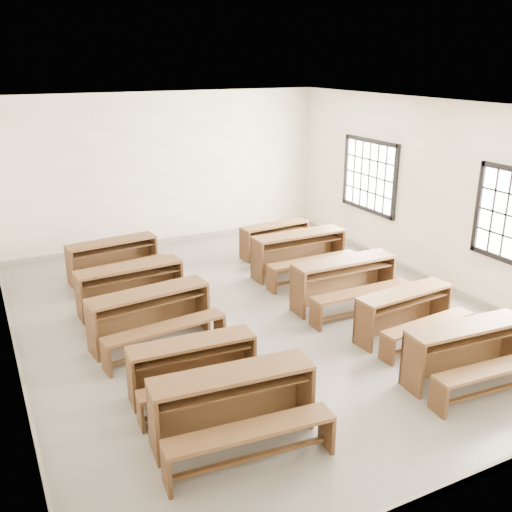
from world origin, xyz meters
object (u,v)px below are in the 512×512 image
desk_set_2 (151,313)px  desk_set_6 (406,311)px  desk_set_7 (346,280)px  desk_set_8 (300,251)px  desk_set_3 (131,285)px  desk_set_4 (114,257)px  desk_set_1 (194,364)px  desk_set_0 (234,402)px  desk_set_9 (276,237)px  desk_set_5 (468,349)px

desk_set_2 → desk_set_6: (3.32, -1.47, -0.04)m
desk_set_7 → desk_set_8: (0.08, 1.56, 0.00)m
desk_set_2 → desk_set_6: size_ratio=1.12×
desk_set_6 → desk_set_8: bearing=86.8°
desk_set_3 → desk_set_4: (0.08, 1.52, -0.01)m
desk_set_2 → desk_set_7: size_ratio=1.02×
desk_set_1 → desk_set_2: desk_set_2 is taller
desk_set_0 → desk_set_9: size_ratio=1.18×
desk_set_3 → desk_set_9: desk_set_3 is taller
desk_set_5 → desk_set_6: bearing=89.2°
desk_set_4 → desk_set_7: 4.21m
desk_set_6 → desk_set_8: size_ratio=0.90×
desk_set_4 → desk_set_2: bearing=-99.5°
desk_set_8 → desk_set_7: bearing=-93.2°
desk_set_1 → desk_set_9: 5.22m
desk_set_1 → desk_set_7: (3.11, 1.31, 0.06)m
desk_set_5 → desk_set_8: bearing=93.7°
desk_set_4 → desk_set_6: size_ratio=1.05×
desk_set_1 → desk_set_3: bearing=94.2°
desk_set_6 → desk_set_7: 1.29m
desk_set_0 → desk_set_6: bearing=23.2°
desk_set_3 → desk_set_4: bearing=83.4°
desk_set_2 → desk_set_6: 3.63m
desk_set_4 → desk_set_9: size_ratio=1.11×
desk_set_3 → desk_set_4: size_ratio=1.01×
desk_set_2 → desk_set_7: 3.18m
desk_set_4 → desk_set_9: desk_set_4 is taller
desk_set_8 → desk_set_9: bearing=83.3°
desk_set_7 → desk_set_8: 1.56m
desk_set_7 → desk_set_4: bearing=136.8°
desk_set_1 → desk_set_7: 3.37m
desk_set_2 → desk_set_9: 4.22m
desk_set_6 → desk_set_7: desk_set_7 is taller
desk_set_7 → desk_set_5: bearing=-88.6°
desk_set_1 → desk_set_7: bearing=26.5°
desk_set_7 → desk_set_2: bearing=176.8°
desk_set_2 → desk_set_1: bearing=-94.2°
desk_set_0 → desk_set_7: desk_set_7 is taller
desk_set_2 → desk_set_8: desk_set_8 is taller
desk_set_5 → desk_set_9: size_ratio=1.11×
desk_set_2 → desk_set_8: size_ratio=1.01×
desk_set_0 → desk_set_2: (-0.13, 2.51, -0.00)m
desk_set_1 → desk_set_5: bearing=-17.7°
desk_set_1 → desk_set_4: desk_set_4 is taller
desk_set_9 → desk_set_3: bearing=-163.5°
desk_set_9 → desk_set_1: bearing=-134.8°
desk_set_5 → desk_set_9: desk_set_5 is taller
desk_set_4 → desk_set_0: bearing=-96.8°
desk_set_6 → desk_set_2: bearing=151.4°
desk_set_5 → desk_set_6: size_ratio=1.05×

